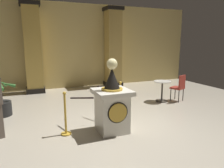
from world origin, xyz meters
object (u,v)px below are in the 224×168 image
Objects in this scene: stanchion_near at (120,104)px; potted_palm_left at (1,105)px; stanchion_far at (66,120)px; cafe_table at (162,88)px; cafe_chair_red at (179,86)px; pedestal_clock at (112,105)px.

potted_palm_left is at bearing 157.73° from stanchion_near.
stanchion_far reaches higher than cafe_table.
potted_palm_left is 5.25m from cafe_table.
stanchion_near is 1.00× the size of stanchion_far.
stanchion_near is 1.07× the size of cafe_chair_red.
cafe_table is (3.72, 1.51, 0.12)m from stanchion_far.
cafe_chair_red is (2.61, 0.60, 0.22)m from stanchion_near.
cafe_chair_red is (0.58, -0.22, 0.09)m from cafe_table.
pedestal_clock is 1.15m from stanchion_near.
stanchion_near is (0.63, 0.92, -0.30)m from pedestal_clock.
cafe_chair_red is (3.24, 1.52, -0.09)m from pedestal_clock.
stanchion_far is at bearing -163.29° from cafe_chair_red.
stanchion_far is at bearing -52.98° from potted_palm_left.
stanchion_far is 2.50m from potted_palm_left.
stanchion_near is at bearing -22.27° from potted_palm_left.
stanchion_far is at bearing -157.90° from cafe_table.
pedestal_clock is at bearing -124.42° from stanchion_near.
stanchion_near reaches higher than cafe_table.
stanchion_near is 3.46m from potted_palm_left.
potted_palm_left is at bearing 127.02° from stanchion_far.
pedestal_clock is 1.71× the size of stanchion_near.
potted_palm_left reaches higher than cafe_table.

